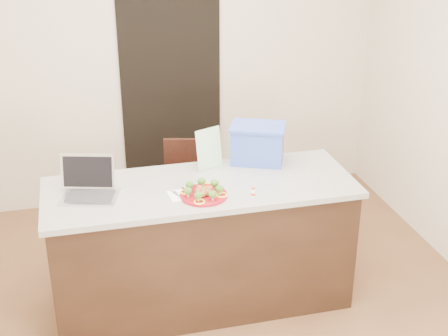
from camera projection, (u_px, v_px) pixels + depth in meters
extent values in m
plane|color=brown|center=(210.00, 321.00, 4.28)|extent=(4.00, 4.00, 0.00)
plane|color=beige|center=(158.00, 57.00, 5.49)|extent=(4.00, 0.00, 4.00)
cube|color=black|center=(171.00, 95.00, 5.64)|extent=(0.90, 0.02, 2.00)
cube|color=black|center=(202.00, 247.00, 4.32)|extent=(2.00, 0.70, 0.88)
cube|color=beige|center=(201.00, 188.00, 4.13)|extent=(2.06, 0.76, 0.04)
cylinder|color=maroon|center=(204.00, 195.00, 3.96)|extent=(0.30, 0.30, 0.02)
torus|color=maroon|center=(204.00, 194.00, 3.96)|extent=(0.30, 0.30, 0.01)
sphere|color=brown|center=(203.00, 191.00, 3.95)|extent=(0.04, 0.04, 0.04)
sphere|color=brown|center=(199.00, 189.00, 3.97)|extent=(0.04, 0.04, 0.04)
sphere|color=brown|center=(198.00, 192.00, 3.93)|extent=(0.04, 0.04, 0.04)
sphere|color=brown|center=(202.00, 194.00, 3.91)|extent=(0.04, 0.04, 0.04)
sphere|color=brown|center=(208.00, 193.00, 3.92)|extent=(0.04, 0.04, 0.04)
sphere|color=brown|center=(209.00, 190.00, 3.96)|extent=(0.04, 0.04, 0.04)
ellipsoid|color=#2A5416|center=(215.00, 183.00, 4.01)|extent=(0.05, 0.05, 0.04)
ellipsoid|color=#2A5416|center=(201.00, 181.00, 4.03)|extent=(0.05, 0.05, 0.04)
ellipsoid|color=#2A5416|center=(190.00, 185.00, 3.99)|extent=(0.05, 0.05, 0.04)
ellipsoid|color=#2A5416|center=(188.00, 191.00, 3.90)|extent=(0.05, 0.05, 0.04)
ellipsoid|color=#2A5416|center=(198.00, 195.00, 3.85)|extent=(0.05, 0.05, 0.04)
ellipsoid|color=#2A5416|center=(212.00, 194.00, 3.86)|extent=(0.05, 0.05, 0.04)
ellipsoid|color=#2A5416|center=(220.00, 189.00, 3.93)|extent=(0.05, 0.05, 0.04)
torus|color=yellow|center=(207.00, 185.00, 4.06)|extent=(0.07, 0.07, 0.01)
torus|color=yellow|center=(186.00, 192.00, 3.97)|extent=(0.07, 0.07, 0.01)
torus|color=yellow|center=(199.00, 202.00, 3.85)|extent=(0.07, 0.07, 0.01)
torus|color=yellow|center=(222.00, 195.00, 3.93)|extent=(0.07, 0.07, 0.01)
cube|color=white|center=(181.00, 195.00, 3.98)|extent=(0.17, 0.17, 0.01)
cube|color=silver|center=(179.00, 196.00, 3.95)|extent=(0.06, 0.11, 0.00)
cube|color=silver|center=(177.00, 192.00, 4.01)|extent=(0.05, 0.05, 0.00)
cube|color=silver|center=(187.00, 196.00, 3.94)|extent=(0.03, 0.08, 0.01)
cube|color=silver|center=(185.00, 190.00, 4.02)|extent=(0.03, 0.10, 0.00)
cylinder|color=white|center=(253.00, 194.00, 3.95)|extent=(0.03, 0.03, 0.04)
cylinder|color=white|center=(253.00, 190.00, 3.94)|extent=(0.02, 0.02, 0.01)
cylinder|color=red|center=(253.00, 188.00, 3.94)|extent=(0.02, 0.02, 0.01)
cylinder|color=red|center=(253.00, 194.00, 3.95)|extent=(0.03, 0.03, 0.02)
cube|color=silver|center=(90.00, 197.00, 3.94)|extent=(0.40, 0.33, 0.02)
cube|color=silver|center=(88.00, 171.00, 4.00)|extent=(0.35, 0.15, 0.23)
cube|color=black|center=(88.00, 172.00, 3.99)|extent=(0.32, 0.13, 0.20)
cube|color=#2A2A2C|center=(90.00, 196.00, 3.93)|extent=(0.33, 0.24, 0.00)
cube|color=white|center=(209.00, 148.00, 4.32)|extent=(0.20, 0.12, 0.29)
cube|color=#324FB7|center=(258.00, 145.00, 4.42)|extent=(0.43, 0.37, 0.25)
cube|color=#324FB7|center=(258.00, 127.00, 4.37)|extent=(0.46, 0.40, 0.02)
cube|color=black|center=(193.00, 200.00, 5.01)|extent=(0.47, 0.47, 0.04)
cube|color=black|center=(188.00, 164.00, 5.07)|extent=(0.39, 0.13, 0.45)
cylinder|color=black|center=(177.00, 236.00, 4.91)|extent=(0.03, 0.03, 0.42)
cylinder|color=black|center=(218.00, 231.00, 4.98)|extent=(0.03, 0.03, 0.42)
cylinder|color=black|center=(170.00, 216.00, 5.21)|extent=(0.03, 0.03, 0.42)
cylinder|color=black|center=(209.00, 211.00, 5.28)|extent=(0.03, 0.03, 0.42)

